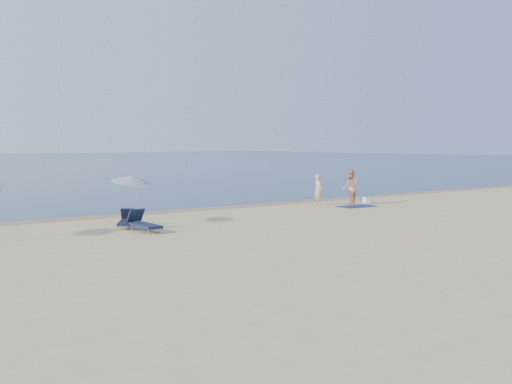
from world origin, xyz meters
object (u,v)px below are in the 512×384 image
(person_left, at_px, (318,190))
(blue_cooler, at_px, (364,199))
(person_right, at_px, (350,188))
(umbrella_near, at_px, (132,179))

(person_left, relative_size, blue_cooler, 3.93)
(blue_cooler, bearing_deg, person_right, -169.79)
(person_left, distance_m, umbrella_near, 11.50)
(blue_cooler, relative_size, umbrella_near, 0.19)
(person_right, bearing_deg, umbrella_near, -59.23)
(person_right, distance_m, blue_cooler, 2.60)
(person_left, xyz_separation_m, umbrella_near, (-11.33, -1.72, 1.02))
(person_right, relative_size, blue_cooler, 4.50)
(person_left, height_order, blue_cooler, person_left)
(person_right, bearing_deg, person_left, -106.22)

